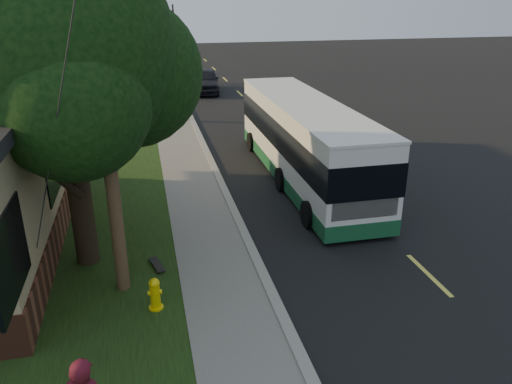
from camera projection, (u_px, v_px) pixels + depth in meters
ground at (271, 296)px, 11.44m from camera, size 120.00×120.00×0.00m
road at (303, 154)px, 21.31m from camera, size 8.00×80.00×0.01m
curb at (210, 160)px, 20.46m from camera, size 0.25×80.00×0.12m
sidewalk at (186, 162)px, 20.26m from camera, size 2.00×80.00×0.08m
grass_verge at (96, 168)px, 19.53m from camera, size 5.00×80.00×0.07m
fire_hydrant at (155, 294)px, 10.74m from camera, size 0.32×0.32×0.74m
utility_pole at (101, 92)px, 9.92m from camera, size 2.86×3.21×9.07m
leafy_tree at (62, 55)px, 11.04m from camera, size 6.30×6.00×7.80m
bare_tree_near at (121, 80)px, 26.18m from camera, size 1.38×1.21×4.31m
bare_tree_far at (132, 56)px, 37.18m from camera, size 1.38×1.21×4.03m
traffic_signal at (174, 34)px, 41.09m from camera, size 0.18×0.22×5.50m
transit_bus at (304, 139)px, 17.93m from camera, size 2.45×10.64×2.88m
skateboard_main at (157, 265)px, 12.49m from camera, size 0.40×0.83×0.08m
distant_car at (204, 80)px, 34.13m from camera, size 2.50×4.99×1.63m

